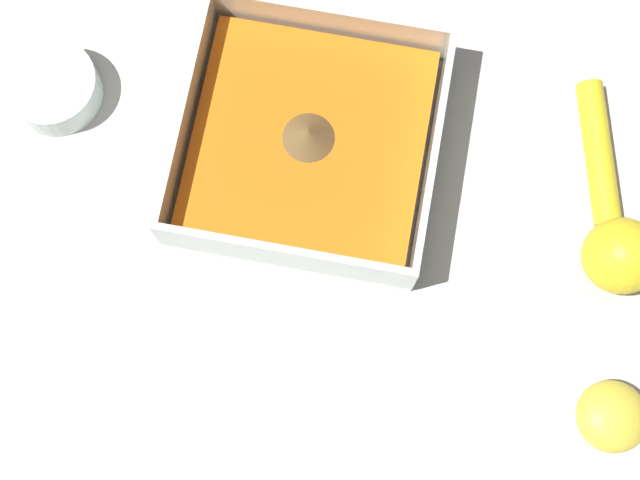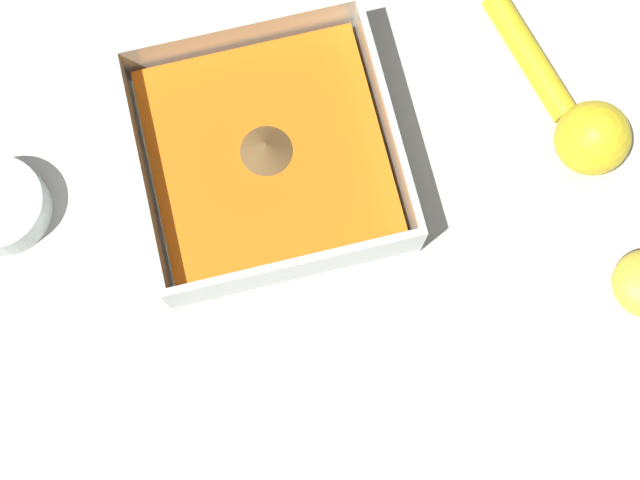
# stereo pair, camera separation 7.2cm
# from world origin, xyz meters

# --- Properties ---
(ground_plane) EXTENTS (4.00, 4.00, 0.00)m
(ground_plane) POSITION_xyz_m (0.00, 0.00, 0.00)
(ground_plane) COLOR beige
(square_dish) EXTENTS (0.21, 0.21, 0.06)m
(square_dish) POSITION_xyz_m (-0.01, -0.01, 0.02)
(square_dish) COLOR silver
(square_dish) RESTS_ON ground_plane
(spice_bowl) EXTENTS (0.08, 0.08, 0.03)m
(spice_bowl) POSITION_xyz_m (0.22, -0.02, 0.01)
(spice_bowl) COLOR silver
(spice_bowl) RESTS_ON ground_plane
(lemon_squeezer) EXTENTS (0.08, 0.19, 0.06)m
(lemon_squeezer) POSITION_xyz_m (-0.27, 0.03, 0.03)
(lemon_squeezer) COLOR yellow
(lemon_squeezer) RESTS_ON ground_plane
(lemon_half) EXTENTS (0.06, 0.06, 0.03)m
(lemon_half) POSITION_xyz_m (-0.28, 0.17, 0.02)
(lemon_half) COLOR yellow
(lemon_half) RESTS_ON ground_plane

